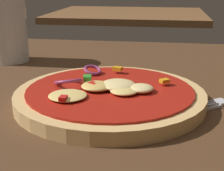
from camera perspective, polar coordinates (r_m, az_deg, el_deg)
The scene contains 4 objects.
dining_table at distance 0.51m, azimuth -6.08°, elevation -4.46°, with size 1.41×0.99×0.03m.
pizza at distance 0.49m, azimuth -0.42°, elevation -1.65°, with size 0.28×0.28×0.04m.
beer_glass at distance 0.76m, azimuth -17.27°, elevation 8.86°, with size 0.08×0.08×0.15m.
background_table at distance 1.80m, azimuth 2.80°, elevation 11.82°, with size 0.78×0.63×0.03m.
Camera 1 is at (0.12, -0.45, 0.21)m, focal length 54.07 mm.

